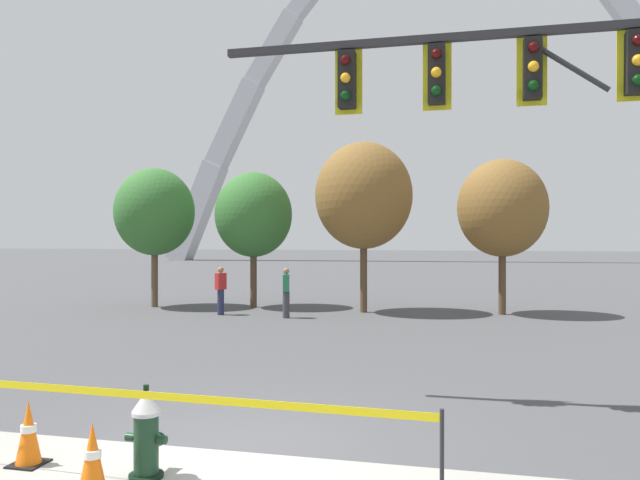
{
  "coord_description": "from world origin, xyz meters",
  "views": [
    {
      "loc": [
        2.72,
        -7.12,
        2.54
      ],
      "look_at": [
        -0.18,
        5.0,
        2.5
      ],
      "focal_mm": 35.01,
      "sensor_mm": 36.0,
      "label": 1
    }
  ],
  "objects_px": {
    "fire_hydrant": "(147,434)",
    "monument_arch": "(442,94)",
    "traffic_cone_by_hydrant": "(92,460)",
    "traffic_cone_mid_sidewalk": "(29,433)",
    "pedestrian_walking_left": "(286,292)",
    "pedestrian_standing_center": "(221,290)",
    "traffic_signal_gantry": "(563,111)"
  },
  "relations": [
    {
      "from": "traffic_cone_mid_sidewalk",
      "to": "pedestrian_walking_left",
      "type": "relative_size",
      "value": 0.46
    },
    {
      "from": "monument_arch",
      "to": "traffic_cone_by_hydrant",
      "type": "bearing_deg",
      "value": -90.84
    },
    {
      "from": "traffic_cone_by_hydrant",
      "to": "pedestrian_standing_center",
      "type": "relative_size",
      "value": 0.46
    },
    {
      "from": "traffic_cone_mid_sidewalk",
      "to": "pedestrian_walking_left",
      "type": "distance_m",
      "value": 13.01
    },
    {
      "from": "traffic_signal_gantry",
      "to": "monument_arch",
      "type": "distance_m",
      "value": 57.81
    },
    {
      "from": "traffic_cone_mid_sidewalk",
      "to": "traffic_signal_gantry",
      "type": "bearing_deg",
      "value": 31.28
    },
    {
      "from": "traffic_cone_by_hydrant",
      "to": "traffic_signal_gantry",
      "type": "distance_m",
      "value": 7.69
    },
    {
      "from": "monument_arch",
      "to": "pedestrian_standing_center",
      "type": "relative_size",
      "value": 38.83
    },
    {
      "from": "pedestrian_walking_left",
      "to": "pedestrian_standing_center",
      "type": "height_order",
      "value": "same"
    },
    {
      "from": "traffic_cone_mid_sidewalk",
      "to": "traffic_signal_gantry",
      "type": "distance_m",
      "value": 8.22
    },
    {
      "from": "monument_arch",
      "to": "pedestrian_standing_center",
      "type": "bearing_deg",
      "value": -96.42
    },
    {
      "from": "fire_hydrant",
      "to": "pedestrian_standing_center",
      "type": "bearing_deg",
      "value": 109.34
    },
    {
      "from": "traffic_signal_gantry",
      "to": "pedestrian_walking_left",
      "type": "xyz_separation_m",
      "value": [
        -6.98,
        9.25,
        -3.59
      ]
    },
    {
      "from": "traffic_cone_by_hydrant",
      "to": "traffic_cone_mid_sidewalk",
      "type": "xyz_separation_m",
      "value": [
        -1.18,
        0.56,
        0.0
      ]
    },
    {
      "from": "fire_hydrant",
      "to": "monument_arch",
      "type": "relative_size",
      "value": 0.02
    },
    {
      "from": "monument_arch",
      "to": "pedestrian_walking_left",
      "type": "bearing_deg",
      "value": -93.57
    },
    {
      "from": "pedestrian_walking_left",
      "to": "traffic_cone_mid_sidewalk",
      "type": "bearing_deg",
      "value": -86.22
    },
    {
      "from": "fire_hydrant",
      "to": "monument_arch",
      "type": "distance_m",
      "value": 62.28
    },
    {
      "from": "traffic_cone_mid_sidewalk",
      "to": "pedestrian_standing_center",
      "type": "xyz_separation_m",
      "value": [
        -3.19,
        13.23,
        0.46
      ]
    },
    {
      "from": "pedestrian_standing_center",
      "to": "fire_hydrant",
      "type": "bearing_deg",
      "value": -70.66
    },
    {
      "from": "traffic_cone_by_hydrant",
      "to": "pedestrian_standing_center",
      "type": "height_order",
      "value": "pedestrian_standing_center"
    },
    {
      "from": "pedestrian_walking_left",
      "to": "pedestrian_standing_center",
      "type": "bearing_deg",
      "value": 173.67
    },
    {
      "from": "traffic_cone_mid_sidewalk",
      "to": "pedestrian_walking_left",
      "type": "xyz_separation_m",
      "value": [
        -0.86,
        12.97,
        0.46
      ]
    },
    {
      "from": "pedestrian_walking_left",
      "to": "pedestrian_standing_center",
      "type": "distance_m",
      "value": 2.34
    },
    {
      "from": "fire_hydrant",
      "to": "traffic_signal_gantry",
      "type": "height_order",
      "value": "traffic_signal_gantry"
    },
    {
      "from": "traffic_cone_mid_sidewalk",
      "to": "monument_arch",
      "type": "distance_m",
      "value": 62.32
    },
    {
      "from": "traffic_cone_by_hydrant",
      "to": "traffic_cone_mid_sidewalk",
      "type": "height_order",
      "value": "same"
    },
    {
      "from": "monument_arch",
      "to": "pedestrian_walking_left",
      "type": "height_order",
      "value": "monument_arch"
    },
    {
      "from": "traffic_signal_gantry",
      "to": "monument_arch",
      "type": "bearing_deg",
      "value": 94.13
    },
    {
      "from": "monument_arch",
      "to": "pedestrian_standing_center",
      "type": "height_order",
      "value": "monument_arch"
    },
    {
      "from": "traffic_cone_mid_sidewalk",
      "to": "pedestrian_walking_left",
      "type": "height_order",
      "value": "pedestrian_walking_left"
    },
    {
      "from": "monument_arch",
      "to": "traffic_signal_gantry",
      "type": "bearing_deg",
      "value": -85.87
    }
  ]
}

